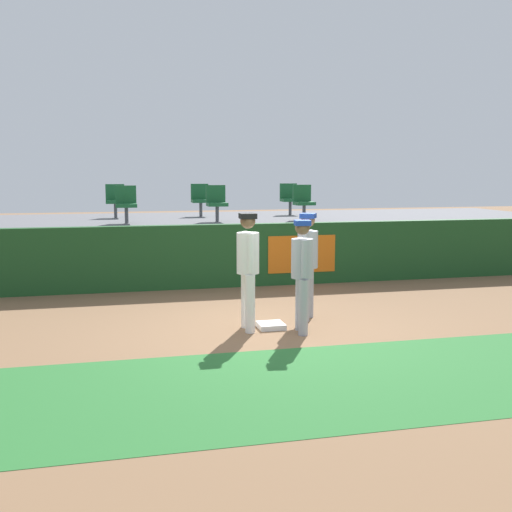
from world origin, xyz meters
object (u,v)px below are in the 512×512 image
object	(u,v)px
seat_front_left	(126,202)
seat_back_center	(200,198)
seat_front_center	(217,201)
seat_back_left	(115,199)
seat_front_right	(303,200)
player_runner_visitor	(308,258)
first_base	(271,326)
seat_back_right	(289,197)
player_coach_visitor	(302,268)
player_fielder_home	(248,263)

from	to	relation	value
seat_front_left	seat_back_center	bearing A→B (deg)	42.99
seat_front_center	seat_back_center	xyz separation A→B (m)	(-0.12, 1.80, 0.00)
seat_back_center	seat_back_left	bearing A→B (deg)	180.00
seat_front_right	player_runner_visitor	bearing A→B (deg)	-106.84
player_runner_visitor	seat_front_left	distance (m)	5.40
first_base	player_runner_visitor	bearing A→B (deg)	30.95
seat_front_right	seat_back_left	bearing A→B (deg)	157.65
seat_front_center	seat_back_left	bearing A→B (deg)	141.64
player_runner_visitor	seat_back_left	world-z (taller)	seat_back_left
first_base	seat_back_left	world-z (taller)	seat_back_left
seat_front_right	seat_front_left	world-z (taller)	same
seat_back_left	seat_back_right	distance (m)	4.57
seat_front_right	seat_back_center	bearing A→B (deg)	141.00
player_coach_visitor	seat_back_right	distance (m)	7.47
player_fielder_home	seat_back_left	size ratio (longest dim) A/B	2.14
player_coach_visitor	seat_back_left	size ratio (longest dim) A/B	2.03
player_fielder_home	seat_back_left	xyz separation A→B (m)	(-1.89, 6.84, 0.71)
player_fielder_home	player_coach_visitor	world-z (taller)	player_fielder_home
first_base	player_coach_visitor	size ratio (longest dim) A/B	0.23
seat_front_left	seat_back_right	world-z (taller)	same
player_runner_visitor	player_coach_visitor	world-z (taller)	player_runner_visitor
player_runner_visitor	seat_front_right	distance (m)	4.84
seat_front_left	seat_back_right	size ratio (longest dim) A/B	1.00
first_base	seat_back_left	xyz separation A→B (m)	(-2.26, 6.82, 1.71)
first_base	seat_front_right	bearing A→B (deg)	67.12
player_runner_visitor	seat_front_center	world-z (taller)	seat_front_center
seat_front_right	first_base	bearing A→B (deg)	-112.88
seat_back_left	seat_front_left	xyz separation A→B (m)	(0.22, -1.80, -0.00)
seat_back_left	first_base	bearing A→B (deg)	-71.67
seat_front_center	seat_back_center	distance (m)	1.80
seat_back_left	seat_front_right	xyz separation A→B (m)	(4.38, -1.80, -0.00)
first_base	seat_back_left	size ratio (longest dim) A/B	0.48
seat_back_center	seat_front_center	bearing A→B (deg)	-86.17
player_fielder_home	seat_front_right	size ratio (longest dim) A/B	2.14
player_fielder_home	seat_back_left	world-z (taller)	seat_back_left
player_coach_visitor	seat_front_center	world-z (taller)	seat_front_center
seat_back_right	seat_front_left	bearing A→B (deg)	-157.48
player_runner_visitor	first_base	bearing A→B (deg)	-28.52
first_base	player_fielder_home	xyz separation A→B (m)	(-0.37, -0.02, 1.00)
seat_front_left	seat_back_right	xyz separation A→B (m)	(4.34, 1.80, 0.00)
seat_back_left	seat_front_right	distance (m)	4.73
seat_back_right	seat_front_center	bearing A→B (deg)	-141.84
seat_back_left	seat_front_left	world-z (taller)	same
player_runner_visitor	seat_back_right	world-z (taller)	seat_back_right
first_base	player_runner_visitor	distance (m)	1.29
player_runner_visitor	player_coach_visitor	distance (m)	0.87
first_base	seat_front_left	xyz separation A→B (m)	(-2.04, 5.02, 1.71)
player_runner_visitor	seat_back_center	bearing A→B (deg)	-141.99
first_base	seat_back_right	world-z (taller)	seat_back_right
seat_front_center	seat_back_right	world-z (taller)	same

